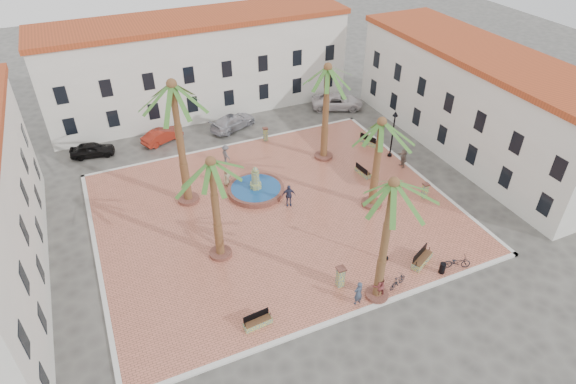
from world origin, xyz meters
The scene contains 36 objects.
ground centered at (0.00, 0.00, 0.00)m, with size 120.00×120.00×0.00m, color #56544F.
plaza centered at (0.00, 0.00, 0.07)m, with size 26.00×22.00×0.15m, color #CA6E55.
kerb_n centered at (0.00, 11.00, 0.08)m, with size 26.30×0.30×0.16m, color silver.
kerb_s centered at (0.00, -11.00, 0.08)m, with size 26.30×0.30×0.16m, color silver.
kerb_e centered at (13.00, 0.00, 0.08)m, with size 0.30×22.30×0.16m, color silver.
kerb_w centered at (-13.00, 0.00, 0.08)m, with size 0.30×22.30×0.16m, color silver.
building_north centered at (0.00, 19.99, 4.77)m, with size 30.40×7.40×9.50m.
building_east centered at (19.99, 2.00, 4.52)m, with size 7.40×26.40×9.00m.
fountain centered at (-0.51, 2.90, 0.47)m, with size 4.51×4.51×2.33m.
palm_nw centered at (-5.71, 4.01, 8.81)m, with size 5.42×5.42×10.01m.
palm_sw centered at (-5.29, -2.93, 6.72)m, with size 4.92×4.92×7.73m.
palm_s centered at (2.34, -10.38, 7.73)m, with size 4.60×4.60×8.74m.
palm_e centered at (7.06, -2.27, 6.42)m, with size 5.13×5.13×7.46m.
palm_ne centered at (6.90, 5.47, 7.57)m, with size 5.24×5.24×8.68m.
bench_s centered at (-5.14, -9.51, 0.40)m, with size 1.72×0.66×0.89m.
bench_se centered at (6.61, -9.13, 0.44)m, with size 2.01×1.39×1.03m.
bench_e centered at (8.63, 1.63, 0.40)m, with size 0.68×1.69×0.87m.
bench_ne centered at (11.82, 5.82, 0.43)m, with size 1.21×1.95×0.99m.
lamppost_s centered at (4.63, -7.87, 3.03)m, with size 0.46×0.46×4.25m.
lamppost_e centered at (12.40, 3.24, 3.12)m, with size 0.48×0.48×4.39m.
bollard_se centered at (0.68, -8.71, 0.93)m, with size 0.55×0.55×1.50m.
bollard_n centered at (3.32, 10.40, 0.82)m, with size 0.51×0.51×1.30m.
bollard_e centered at (11.31, -3.16, 0.82)m, with size 0.48×0.48×1.30m.
litter_bin centered at (7.26, -10.40, 0.53)m, with size 0.40×0.40×0.77m, color black.
cyclist_a centered at (0.94, -10.40, 1.02)m, with size 0.63×0.42×1.73m, color #364156.
bicycle_a centered at (8.42, -10.40, 0.62)m, with size 0.62×1.79×0.94m, color black.
cyclist_b centered at (2.34, -10.40, 1.12)m, with size 0.94×0.73×1.94m, color maroon.
bicycle_b centered at (3.91, -10.25, 0.60)m, with size 0.43×1.51×0.91m, color black.
pedestrian_fountain_a centered at (-2.28, 4.77, 0.93)m, with size 0.76×0.50×1.56m, color tan.
pedestrian_fountain_b centered at (1.17, 0.27, 1.06)m, with size 1.07×0.44×1.82m, color #2D3350.
pedestrian_north centered at (-1.28, 8.14, 0.99)m, with size 1.09×0.63×1.69m, color #54545A.
pedestrian_east centered at (12.40, 1.36, 1.00)m, with size 1.58×0.50×1.70m, color #746459.
car_black centered at (-11.79, 14.32, 0.65)m, with size 1.53×3.79×1.29m, color black.
car_red centered at (-5.54, 14.36, 0.65)m, with size 1.37×3.92×1.29m, color maroon.
car_silver centered at (1.40, 14.20, 0.71)m, with size 1.99×4.89×1.42m, color silver.
car_white centered at (12.97, 14.01, 0.75)m, with size 2.49×5.41×1.50m, color silver.
Camera 1 is at (-10.91, -26.74, 22.49)m, focal length 30.00 mm.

